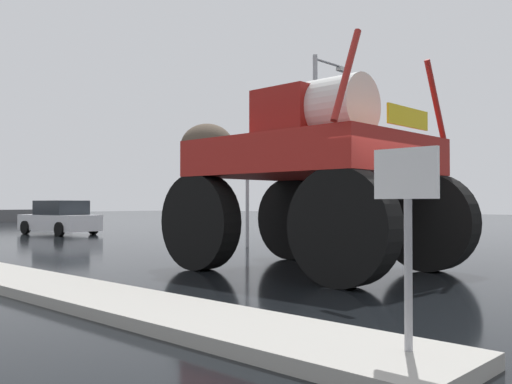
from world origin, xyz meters
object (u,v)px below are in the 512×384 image
object	(u,v)px
lane_arrow_sign	(407,211)
bare_tree_right	(207,148)
oversize_sprayer	(313,171)
traffic_signal_near_right	(244,170)
streetlight_near_right	(318,135)
sedan_ahead	(60,218)

from	to	relation	value
lane_arrow_sign	bare_tree_right	bearing A→B (deg)	52.72
oversize_sprayer	bare_tree_right	xyz separation A→B (m)	(9.12, 13.66, 2.07)
lane_arrow_sign	bare_tree_right	xyz separation A→B (m)	(14.06, 18.47, 2.80)
traffic_signal_near_right	streetlight_near_right	distance (m)	4.86
lane_arrow_sign	traffic_signal_near_right	world-z (taller)	traffic_signal_near_right
lane_arrow_sign	streetlight_near_right	distance (m)	16.93
lane_arrow_sign	traffic_signal_near_right	size ratio (longest dim) A/B	0.51
traffic_signal_near_right	bare_tree_right	world-z (taller)	bare_tree_right
lane_arrow_sign	streetlight_near_right	world-z (taller)	streetlight_near_right
streetlight_near_right	traffic_signal_near_right	bearing A→B (deg)	-173.96
lane_arrow_sign	streetlight_near_right	xyz separation A→B (m)	(12.86, 10.67, 2.67)
sedan_ahead	lane_arrow_sign	bearing A→B (deg)	154.29
sedan_ahead	traffic_signal_near_right	size ratio (longest dim) A/B	1.25
lane_arrow_sign	sedan_ahead	size ratio (longest dim) A/B	0.41
sedan_ahead	streetlight_near_right	bearing A→B (deg)	-160.32
traffic_signal_near_right	streetlight_near_right	bearing A→B (deg)	6.04
traffic_signal_near_right	bare_tree_right	xyz separation A→B (m)	(5.78, 8.28, 1.67)
oversize_sprayer	sedan_ahead	world-z (taller)	oversize_sprayer
lane_arrow_sign	traffic_signal_near_right	bearing A→B (deg)	50.89
streetlight_near_right	lane_arrow_sign	bearing A→B (deg)	-140.31
sedan_ahead	streetlight_near_right	distance (m)	12.30
lane_arrow_sign	bare_tree_right	world-z (taller)	bare_tree_right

